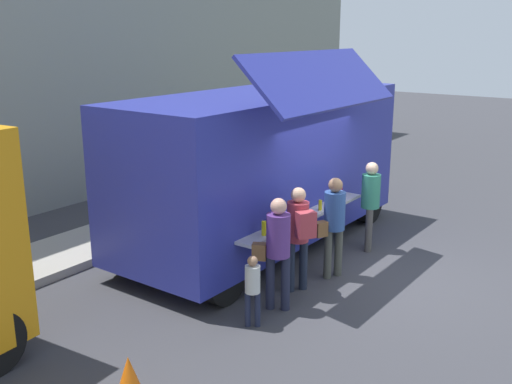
% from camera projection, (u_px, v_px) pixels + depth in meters
% --- Properties ---
extents(ground_plane, '(60.00, 60.00, 0.00)m').
position_uv_depth(ground_plane, '(375.00, 274.00, 10.27)').
color(ground_plane, '#38383D').
extents(curb_strip, '(28.00, 1.60, 0.15)m').
position_uv_depth(curb_strip, '(0.00, 276.00, 10.00)').
color(curb_strip, '#9E998E').
rests_on(curb_strip, ground).
extents(food_truck_main, '(6.41, 3.30, 3.74)m').
position_uv_depth(food_truck_main, '(264.00, 164.00, 11.28)').
color(food_truck_main, '#2A3199').
rests_on(food_truck_main, ground).
extents(traffic_cone_orange, '(0.36, 0.36, 0.55)m').
position_uv_depth(traffic_cone_orange, '(129.00, 378.00, 6.71)').
color(traffic_cone_orange, orange).
rests_on(traffic_cone_orange, ground).
extents(trash_bin, '(0.60, 0.60, 1.05)m').
position_uv_depth(trash_bin, '(287.00, 163.00, 16.36)').
color(trash_bin, '#2E6338').
rests_on(trash_bin, ground).
extents(customer_front_ordering, '(0.56, 0.39, 1.73)m').
position_uv_depth(customer_front_ordering, '(334.00, 219.00, 9.90)').
color(customer_front_ordering, '#484A41').
rests_on(customer_front_ordering, ground).
extents(customer_mid_with_backpack, '(0.48, 0.56, 1.71)m').
position_uv_depth(customer_mid_with_backpack, '(299.00, 229.00, 9.34)').
color(customer_mid_with_backpack, '#1D2436').
rests_on(customer_mid_with_backpack, ground).
extents(customer_rear_waiting, '(0.41, 0.55, 1.73)m').
position_uv_depth(customer_rear_waiting, '(277.00, 245.00, 8.73)').
color(customer_rear_waiting, '#1F2238').
rests_on(customer_rear_waiting, ground).
extents(customer_extra_browsing, '(0.35, 0.35, 1.71)m').
position_uv_depth(customer_extra_browsing, '(370.00, 198.00, 11.17)').
color(customer_extra_browsing, '#4A4743').
rests_on(customer_extra_browsing, ground).
extents(child_near_queue, '(0.22, 0.22, 1.06)m').
position_uv_depth(child_near_queue, '(253.00, 285.00, 8.31)').
color(child_near_queue, '#1C223B').
rests_on(child_near_queue, ground).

